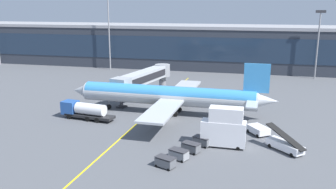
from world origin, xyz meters
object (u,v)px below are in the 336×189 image
object	(u,v)px
fuel_tanker	(84,110)
baggage_cart_2	(191,147)
baggage_cart_0	(165,162)
baggage_cart_4	(212,135)
baggage_cart_3	(202,141)
main_airliner	(169,96)
belt_loader	(285,145)
baggage_cart_1	(179,154)
catering_lift	(224,128)
pushback_tug	(259,130)

from	to	relation	value
fuel_tanker	baggage_cart_2	world-z (taller)	fuel_tanker
baggage_cart_0	baggage_cart_4	xyz separation A→B (m)	(4.85, 11.84, 0.00)
baggage_cart_3	main_airliner	bearing A→B (deg)	120.60
fuel_tanker	baggage_cart_3	bearing A→B (deg)	-18.88
belt_loader	baggage_cart_4	bearing A→B (deg)	169.64
baggage_cart_4	belt_loader	bearing A→B (deg)	-10.36
baggage_cart_2	baggage_cart_4	distance (m)	6.40
baggage_cart_0	baggage_cart_1	world-z (taller)	same
fuel_tanker	catering_lift	size ratio (longest dim) A/B	1.62
catering_lift	baggage_cart_0	world-z (taller)	catering_lift
belt_loader	baggage_cart_0	size ratio (longest dim) A/B	1.92
fuel_tanker	baggage_cart_1	size ratio (longest dim) A/B	3.64
pushback_tug	baggage_cart_0	world-z (taller)	baggage_cart_0
main_airliner	baggage_cart_0	xyz separation A→B (m)	(5.54, -24.40, -2.99)
catering_lift	baggage_cart_3	bearing A→B (deg)	-170.50
fuel_tanker	baggage_cart_3	world-z (taller)	fuel_tanker
catering_lift	baggage_cart_2	size ratio (longest dim) A/B	2.25
baggage_cart_3	baggage_cart_4	xyz separation A→B (m)	(1.21, 2.96, 0.00)
pushback_tug	fuel_tanker	bearing A→B (deg)	178.49
catering_lift	baggage_cart_2	xyz separation A→B (m)	(-4.52, -3.51, -2.28)
fuel_tanker	baggage_cart_1	bearing A→B (deg)	-33.13
fuel_tanker	baggage_cart_2	distance (m)	25.55
fuel_tanker	baggage_cart_0	distance (m)	26.75
catering_lift	baggage_cart_1	bearing A→B (deg)	-131.51
baggage_cart_1	baggage_cart_2	xyz separation A→B (m)	(1.21, 2.96, 0.00)
fuel_tanker	pushback_tug	xyz separation A→B (m)	(32.73, -0.86, -0.90)
baggage_cart_2	baggage_cart_3	distance (m)	3.20
pushback_tug	baggage_cart_2	bearing A→B (deg)	-133.41
baggage_cart_2	baggage_cart_0	bearing A→B (deg)	-112.28
baggage_cart_0	baggage_cart_2	bearing A→B (deg)	67.72
baggage_cart_1	baggage_cart_2	bearing A→B (deg)	67.72
belt_loader	baggage_cart_4	world-z (taller)	belt_loader
main_airliner	catering_lift	world-z (taller)	main_airliner
belt_loader	baggage_cart_2	xyz separation A→B (m)	(-13.63, -3.87, -0.21)
fuel_tanker	pushback_tug	distance (m)	32.76
pushback_tug	baggage_cart_1	distance (m)	17.28
main_airliner	baggage_cart_3	xyz separation A→B (m)	(9.18, -15.52, -2.99)
baggage_cart_3	baggage_cart_4	distance (m)	3.20
baggage_cart_3	baggage_cart_4	world-z (taller)	same
baggage_cart_0	baggage_cart_2	xyz separation A→B (m)	(2.43, 5.92, 0.00)
pushback_tug	baggage_cart_0	size ratio (longest dim) A/B	1.46
main_airliner	baggage_cart_2	size ratio (longest dim) A/B	13.97
belt_loader	fuel_tanker	bearing A→B (deg)	168.64
main_airliner	baggage_cart_2	xyz separation A→B (m)	(7.97, -18.48, -2.99)
pushback_tug	catering_lift	world-z (taller)	catering_lift
main_airliner	baggage_cart_4	distance (m)	16.57
baggage_cart_0	pushback_tug	bearing A→B (deg)	53.10
main_airliner	belt_loader	distance (m)	26.22
pushback_tug	belt_loader	size ratio (longest dim) A/B	0.76
main_airliner	pushback_tug	size ratio (longest dim) A/B	9.58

